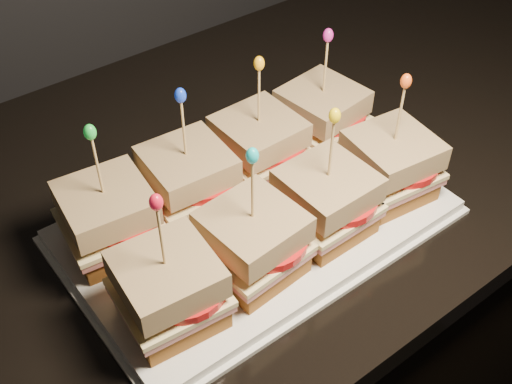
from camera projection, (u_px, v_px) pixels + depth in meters
granite_slab at (141, 219)px, 0.77m from camera, size 2.48×0.64×0.03m
platter at (256, 222)px, 0.73m from camera, size 0.41×0.26×0.02m
platter_rim at (256, 225)px, 0.73m from camera, size 0.43×0.27×0.01m
sandwich_0_bread_bot at (113, 236)px, 0.68m from camera, size 0.10×0.10×0.02m
sandwich_0_ham at (111, 226)px, 0.67m from camera, size 0.10×0.10×0.01m
sandwich_0_cheese at (110, 221)px, 0.67m from camera, size 0.11×0.10×0.01m
sandwich_0_tomato at (122, 214)px, 0.67m from camera, size 0.09×0.09×0.01m
sandwich_0_bread_top at (106, 203)px, 0.65m from camera, size 0.10×0.10×0.03m
sandwich_0_pick at (98, 169)px, 0.62m from camera, size 0.00×0.00×0.09m
sandwich_0_frill at (90, 132)px, 0.59m from camera, size 0.01×0.01×0.02m
sandwich_1_bread_bot at (190, 198)px, 0.73m from camera, size 0.09×0.09×0.02m
sandwich_1_ham at (189, 188)px, 0.72m from camera, size 0.10×0.10×0.01m
sandwich_1_cheese at (189, 183)px, 0.71m from camera, size 0.10×0.10×0.01m
sandwich_1_tomato at (200, 177)px, 0.71m from camera, size 0.09×0.09×0.01m
sandwich_1_bread_top at (187, 165)px, 0.70m from camera, size 0.09×0.09×0.03m
sandwich_1_pick at (184, 132)px, 0.66m from camera, size 0.00×0.00×0.09m
sandwich_1_frill at (180, 95)px, 0.63m from camera, size 0.01×0.01×0.02m
sandwich_2_bread_bot at (259, 164)px, 0.77m from camera, size 0.09×0.09×0.02m
sandwich_2_ham at (259, 154)px, 0.76m from camera, size 0.10×0.09×0.01m
sandwich_2_cheese at (259, 149)px, 0.76m from camera, size 0.10×0.09×0.01m
sandwich_2_tomato at (270, 143)px, 0.75m from camera, size 0.09×0.09×0.01m
sandwich_2_bread_top at (259, 131)px, 0.74m from camera, size 0.09×0.09×0.03m
sandwich_2_pick at (259, 99)px, 0.71m from camera, size 0.00×0.00×0.09m
sandwich_2_frill at (259, 63)px, 0.68m from camera, size 0.01×0.01×0.02m
sandwich_3_bread_bot at (320, 134)px, 0.82m from camera, size 0.09×0.09×0.02m
sandwich_3_ham at (321, 124)px, 0.81m from camera, size 0.10×0.10×0.01m
sandwich_3_cheese at (321, 119)px, 0.80m from camera, size 0.11×0.10×0.01m
sandwich_3_tomato at (332, 113)px, 0.80m from camera, size 0.09×0.09×0.01m
sandwich_3_bread_top at (323, 101)px, 0.78m from camera, size 0.10×0.10×0.03m
sandwich_3_pick at (325, 70)px, 0.75m from camera, size 0.00×0.00×0.09m
sandwich_3_frill at (328, 35)px, 0.72m from camera, size 0.01×0.01×0.02m
sandwich_4_bread_bot at (171, 307)px, 0.62m from camera, size 0.09×0.09×0.02m
sandwich_4_ham at (170, 297)px, 0.61m from camera, size 0.10×0.10×0.01m
sandwich_4_cheese at (169, 292)px, 0.60m from camera, size 0.10×0.10×0.01m
sandwich_4_tomato at (183, 285)px, 0.60m from camera, size 0.09×0.09×0.01m
sandwich_4_bread_top at (167, 274)px, 0.58m from camera, size 0.10×0.10×0.03m
sandwich_4_pick at (162, 240)px, 0.55m from camera, size 0.00×0.00×0.09m
sandwich_4_frill at (156, 202)px, 0.52m from camera, size 0.01×0.01×0.02m
sandwich_5_bread_bot at (253, 260)px, 0.66m from camera, size 0.09×0.09×0.02m
sandwich_5_ham at (253, 250)px, 0.65m from camera, size 0.10×0.10×0.01m
sandwich_5_cheese at (253, 245)px, 0.64m from camera, size 0.10×0.10×0.01m
sandwich_5_tomato at (266, 238)px, 0.64m from camera, size 0.09×0.09×0.01m
sandwich_5_bread_top at (253, 227)px, 0.63m from camera, size 0.09×0.09×0.03m
sandwich_5_pick at (253, 193)px, 0.60m from camera, size 0.00×0.00×0.09m
sandwich_5_frill at (252, 156)px, 0.57m from camera, size 0.01×0.01×0.02m
sandwich_6_bread_bot at (324, 219)px, 0.70m from camera, size 0.09×0.09×0.02m
sandwich_6_ham at (325, 209)px, 0.69m from camera, size 0.10×0.09×0.01m
sandwich_6_cheese at (326, 204)px, 0.69m from camera, size 0.10×0.09×0.01m
sandwich_6_tomato at (338, 198)px, 0.69m from camera, size 0.09×0.09×0.01m
sandwich_6_bread_top at (328, 186)px, 0.67m from camera, size 0.09×0.09×0.03m
sandwich_6_pick at (331, 152)px, 0.64m from camera, size 0.00×0.00×0.09m
sandwich_6_frill at (335, 116)px, 0.61m from camera, size 0.01×0.01×0.02m
sandwich_7_bread_bot at (387, 183)px, 0.75m from camera, size 0.10×0.10×0.02m
sandwich_7_ham at (389, 173)px, 0.74m from camera, size 0.10×0.10×0.01m
sandwich_7_cheese at (390, 168)px, 0.73m from camera, size 0.11×0.10×0.01m
sandwich_7_tomato at (402, 162)px, 0.73m from camera, size 0.09×0.09×0.01m
sandwich_7_bread_top at (393, 150)px, 0.71m from camera, size 0.10×0.10×0.03m
sandwich_7_pick at (399, 117)px, 0.68m from camera, size 0.00×0.00×0.09m
sandwich_7_frill at (406, 81)px, 0.65m from camera, size 0.01×0.01×0.02m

